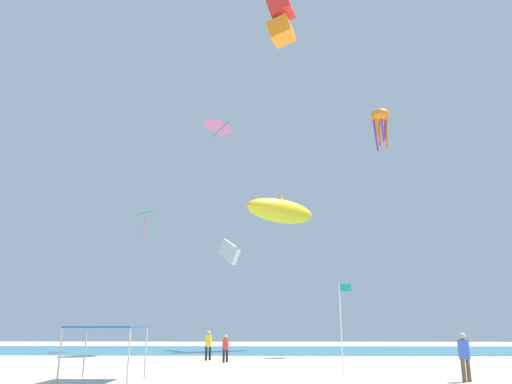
% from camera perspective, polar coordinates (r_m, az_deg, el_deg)
% --- Properties ---
extents(ocean_strip, '(110.00, 18.50, 0.03)m').
position_cam_1_polar(ocean_strip, '(48.43, 1.17, -18.11)').
color(ocean_strip, teal).
rests_on(ocean_strip, ground).
extents(canopy_tent, '(2.79, 2.73, 2.17)m').
position_cam_1_polar(canopy_tent, '(22.10, -17.11, -15.19)').
color(canopy_tent, '#B2B2B7').
rests_on(canopy_tent, ground).
extents(person_near_tent, '(0.46, 0.46, 1.92)m').
position_cam_1_polar(person_near_tent, '(22.57, 23.30, -17.00)').
color(person_near_tent, brown).
rests_on(person_near_tent, ground).
extents(person_leftmost, '(0.45, 0.45, 1.90)m').
position_cam_1_polar(person_leftmost, '(34.09, -5.64, -17.26)').
color(person_leftmost, black).
rests_on(person_leftmost, ground).
extents(person_central, '(0.40, 0.40, 1.68)m').
position_cam_1_polar(person_central, '(32.06, -3.62, -17.65)').
color(person_central, black).
rests_on(person_central, ground).
extents(banner_flag, '(0.61, 0.06, 4.14)m').
position_cam_1_polar(banner_flag, '(23.89, 10.10, -14.62)').
color(banner_flag, silver).
rests_on(banner_flag, ground).
extents(kite_diamond_green, '(2.24, 2.24, 2.46)m').
position_cam_1_polar(kite_diamond_green, '(48.10, -12.94, -2.56)').
color(kite_diamond_green, green).
extents(kite_box_red, '(1.74, 1.59, 2.81)m').
position_cam_1_polar(kite_box_red, '(28.70, 2.98, 19.57)').
color(kite_box_red, red).
extents(kite_octopus_orange, '(2.30, 2.30, 3.94)m').
position_cam_1_polar(kite_octopus_orange, '(46.10, 14.40, 8.48)').
color(kite_octopus_orange, orange).
extents(kite_delta_pink, '(3.51, 3.49, 2.42)m').
position_cam_1_polar(kite_delta_pink, '(46.42, -4.44, 7.87)').
color(kite_delta_pink, pink).
extents(kite_parafoil_white, '(2.72, 5.05, 3.33)m').
position_cam_1_polar(kite_parafoil_white, '(47.97, -3.23, -7.04)').
color(kite_parafoil_white, white).
extents(kite_inflatable_yellow, '(8.21, 7.29, 3.24)m').
position_cam_1_polar(kite_inflatable_yellow, '(48.80, 2.92, -2.23)').
color(kite_inflatable_yellow, yellow).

